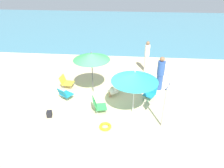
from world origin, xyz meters
TOP-DOWN VIEW (x-y plane):
  - ground_plane at (0.00, 0.00)m, footprint 40.00×40.00m
  - sea_water at (0.00, 13.58)m, footprint 40.00×16.00m
  - umbrella_teal at (1.29, -0.39)m, footprint 1.78×1.78m
  - umbrella_green at (-0.57, 1.04)m, footprint 1.62×1.62m
  - beach_chair_a at (0.75, 1.49)m, footprint 0.68×0.68m
  - beach_chair_b at (2.05, 0.72)m, footprint 0.68×0.70m
  - beach_chair_c at (-1.94, 1.28)m, footprint 0.63×0.56m
  - beach_chair_d at (-1.68, 0.21)m, footprint 0.71×0.70m
  - beach_chair_e at (-0.11, -0.49)m, footprint 0.65×0.61m
  - person_a at (2.52, 1.55)m, footprint 0.34×0.34m
  - person_b at (0.50, 0.82)m, footprint 0.54×0.49m
  - person_c at (2.00, 3.45)m, footprint 0.27×0.27m
  - warning_sign at (2.36, -1.15)m, footprint 0.22×0.45m
  - swim_ring at (0.29, -1.43)m, footprint 0.45×0.45m
  - beach_bag at (-1.96, -0.99)m, footprint 0.23×0.24m

SIDE VIEW (x-z plane):
  - ground_plane at x=0.00m, z-range 0.00..0.00m
  - sea_water at x=0.00m, z-range 0.00..0.01m
  - swim_ring at x=0.29m, z-range 0.00..0.10m
  - beach_bag at x=-1.96m, z-range 0.00..0.25m
  - beach_chair_b at x=2.05m, z-range 0.01..0.57m
  - beach_chair_a at x=0.75m, z-range -0.01..0.61m
  - beach_chair_e at x=-0.11m, z-range -0.01..0.64m
  - beach_chair_c at x=-1.94m, z-range 0.02..0.63m
  - beach_chair_d at x=-1.68m, z-range 0.03..0.62m
  - person_b at x=0.50m, z-range -0.01..0.96m
  - person_a at x=2.52m, z-range 0.00..1.66m
  - person_c at x=2.00m, z-range 0.02..1.76m
  - warning_sign at x=2.36m, z-range 0.33..2.47m
  - umbrella_teal at x=1.29m, z-range 0.68..2.55m
  - umbrella_green at x=-0.57m, z-range 0.77..2.74m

